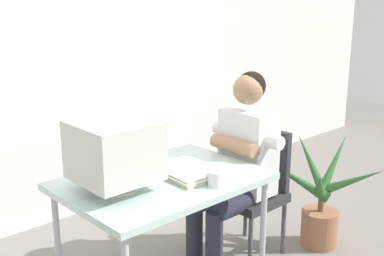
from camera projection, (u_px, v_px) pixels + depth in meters
wall_back at (75, 27)px, 3.77m from camera, size 8.00×0.10×3.00m
desk at (163, 187)px, 2.79m from camera, size 1.12×0.79×0.74m
crt_monitor at (115, 151)px, 2.56m from camera, size 0.40×0.40×0.37m
keyboard at (178, 173)px, 2.81m from camera, size 0.21×0.43×0.03m
office_chair at (255, 185)px, 3.37m from camera, size 0.41×0.41×0.87m
person_seated at (238, 164)px, 3.19m from camera, size 0.69×0.55×1.27m
potted_plant at (320, 203)px, 3.47m from camera, size 0.71×0.75×0.79m
desk_mug at (215, 179)px, 2.65m from camera, size 0.08×0.09×0.09m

